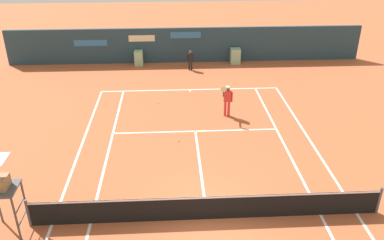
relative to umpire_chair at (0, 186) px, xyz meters
name	(u,v)px	position (x,y,z in m)	size (l,w,h in m)	color
ground_plane	(206,208)	(6.59, 0.77, -1.82)	(80.00, 80.00, 0.01)	#B25633
tennis_net	(207,207)	(6.59, 0.19, -1.31)	(12.10, 0.10, 1.07)	#4C4C51
sponsor_back_wall	(186,46)	(6.60, 17.16, -0.62)	(25.00, 1.02, 2.47)	#233D4C
umpire_chair	(0,186)	(0.00, 0.00, 0.00)	(1.00, 1.00, 2.79)	#47474C
player_on_baseline	(227,98)	(8.33, 8.20, -0.82)	(0.72, 0.69, 1.88)	red
ball_kid_right_post	(190,59)	(6.80, 15.41, -1.03)	(0.46, 0.21, 1.37)	black
tennis_ball_near_service_line	(158,103)	(4.68, 10.02, -1.78)	(0.07, 0.07, 0.07)	#CCE033
tennis_ball_mid_court	(178,140)	(5.73, 5.67, -1.78)	(0.07, 0.07, 0.07)	#CCE033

